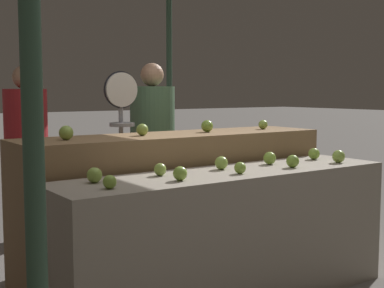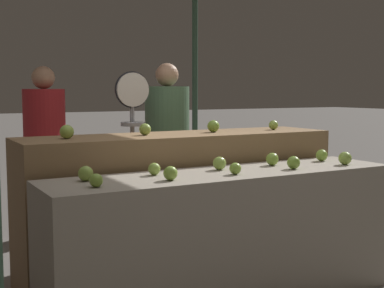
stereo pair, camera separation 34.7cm
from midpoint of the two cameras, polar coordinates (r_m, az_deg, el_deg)
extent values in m
cylinder|color=#33513D|center=(1.85, -21.92, 4.06)|extent=(0.07, 0.07, 2.56)
cylinder|color=#33513D|center=(6.59, -3.95, 5.33)|extent=(0.07, 0.07, 2.56)
cube|color=gray|center=(3.37, 1.01, -9.94)|extent=(2.27, 0.55, 0.83)
cube|color=olive|center=(3.83, -4.28, -6.54)|extent=(2.27, 0.55, 1.02)
sphere|color=#84AD3D|center=(2.76, -12.36, -4.00)|extent=(0.07, 0.07, 0.07)
sphere|color=#84AD3D|center=(2.95, -4.65, -3.18)|extent=(0.08, 0.08, 0.08)
sphere|color=#84AD3D|center=(3.19, 2.06, -2.58)|extent=(0.07, 0.07, 0.07)
sphere|color=#7AA338|center=(3.47, 7.91, -1.85)|extent=(0.08, 0.08, 0.08)
sphere|color=#8EB247|center=(3.77, 12.87, -1.32)|extent=(0.09, 0.09, 0.09)
sphere|color=#8EB247|center=(2.96, -13.70, -3.27)|extent=(0.08, 0.08, 0.08)
sphere|color=#8EB247|center=(3.14, -6.60, -2.74)|extent=(0.07, 0.07, 0.07)
sphere|color=#8EB247|center=(3.36, 0.20, -2.05)|extent=(0.08, 0.08, 0.08)
sphere|color=#84AD3D|center=(3.61, 5.59, -1.53)|extent=(0.08, 0.08, 0.08)
sphere|color=#84AD3D|center=(3.92, 10.44, -1.05)|extent=(0.08, 0.08, 0.08)
sphere|color=#8EB247|center=(3.41, -16.15, 1.15)|extent=(0.09, 0.09, 0.09)
sphere|color=#8EB247|center=(3.63, -8.06, 1.51)|extent=(0.08, 0.08, 0.08)
sphere|color=#7AA338|center=(3.91, -0.91, 1.91)|extent=(0.09, 0.09, 0.09)
sphere|color=#8EB247|center=(4.23, 5.27, 2.07)|extent=(0.07, 0.07, 0.07)
cylinder|color=#99999E|center=(4.37, -9.79, -2.83)|extent=(0.04, 0.04, 1.36)
cylinder|color=black|center=(4.32, -9.91, 5.73)|extent=(0.29, 0.01, 0.29)
cylinder|color=silver|center=(4.31, -9.83, 5.73)|extent=(0.27, 0.02, 0.27)
cylinder|color=#99999E|center=(4.31, -9.78, 2.99)|extent=(0.01, 0.01, 0.14)
cylinder|color=#99999E|center=(4.32, -9.76, 2.06)|extent=(0.20, 0.20, 0.03)
cube|color=#2D2D38|center=(4.85, -6.25, -5.73)|extent=(0.33, 0.24, 0.73)
cylinder|color=#476B4C|center=(4.76, -6.33, 2.31)|extent=(0.47, 0.47, 0.63)
sphere|color=tan|center=(4.75, -6.39, 7.36)|extent=(0.21, 0.21, 0.21)
cube|color=#2D2D38|center=(4.98, -19.02, -5.78)|extent=(0.30, 0.22, 0.71)
cylinder|color=maroon|center=(4.89, -19.28, 1.92)|extent=(0.43, 0.43, 0.62)
sphere|color=tan|center=(4.88, -19.43, 6.74)|extent=(0.20, 0.20, 0.20)
camera|label=1|loc=(0.17, -92.86, -0.28)|focal=50.00mm
camera|label=2|loc=(0.17, 87.14, 0.28)|focal=50.00mm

